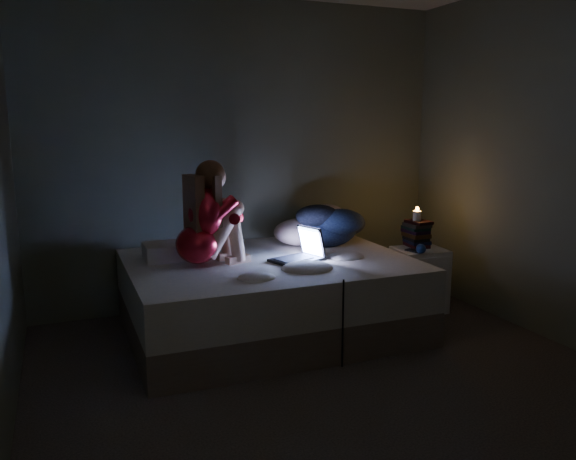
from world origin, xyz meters
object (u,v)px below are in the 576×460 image
woman (196,214)px  candle (417,215)px  bed (269,295)px  nightstand (419,280)px  laptop (296,244)px  phone (415,251)px

woman → candle: bearing=-10.8°
bed → woman: size_ratio=2.73×
candle → woman: bearing=-176.5°
woman → nightstand: bearing=-13.5°
bed → laptop: (0.17, -0.13, 0.41)m
laptop → nightstand: bearing=-12.8°
laptop → candle: 1.23m
nightstand → phone: size_ratio=3.81×
bed → laptop: 0.46m
laptop → candle: (1.21, 0.23, 0.11)m
laptop → phone: (1.09, 0.06, -0.16)m
woman → laptop: bearing=-23.2°
phone → woman: bearing=154.3°
nightstand → candle: (0.02, 0.09, 0.54)m
laptop → phone: bearing=-16.0°
phone → nightstand: bearing=12.2°
bed → candle: bearing=3.9°
bed → nightstand: 1.35m
laptop → phone: size_ratio=2.61×
woman → laptop: 0.76m
laptop → bed: bearing=121.5°
bed → nightstand: size_ratio=3.87×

